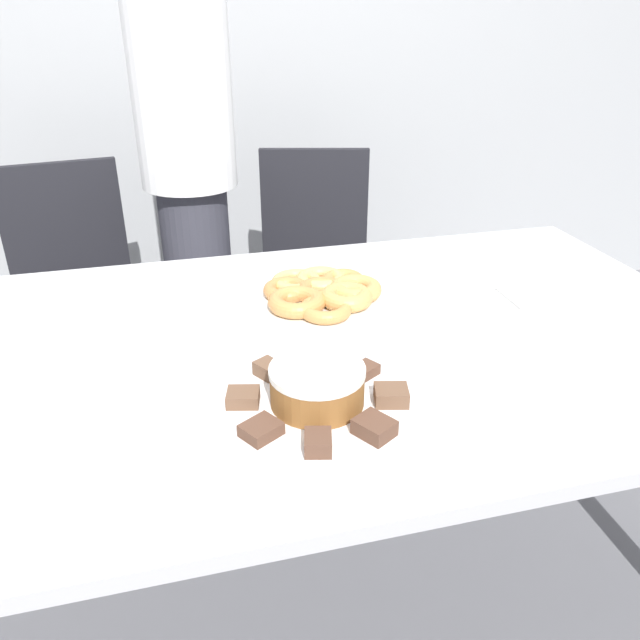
{
  "coord_description": "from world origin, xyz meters",
  "views": [
    {
      "loc": [
        -0.24,
        -1.12,
        1.35
      ],
      "look_at": [
        0.04,
        -0.03,
        0.78
      ],
      "focal_mm": 35.0,
      "sensor_mm": 36.0,
      "label": 1
    }
  ],
  "objects_px": {
    "plate_donuts": "(322,299)",
    "napkin": "(536,296)",
    "person_standing": "(189,169)",
    "frosted_cake": "(317,385)",
    "office_chair_left": "(80,310)",
    "plate_cake": "(317,405)",
    "office_chair_right": "(314,285)"
  },
  "relations": [
    {
      "from": "plate_donuts",
      "to": "napkin",
      "type": "bearing_deg",
      "value": -12.16
    },
    {
      "from": "person_standing",
      "to": "frosted_cake",
      "type": "relative_size",
      "value": 9.94
    },
    {
      "from": "person_standing",
      "to": "frosted_cake",
      "type": "height_order",
      "value": "person_standing"
    },
    {
      "from": "office_chair_left",
      "to": "plate_cake",
      "type": "xyz_separation_m",
      "value": [
        0.54,
        -1.17,
        0.3
      ]
    },
    {
      "from": "office_chair_left",
      "to": "napkin",
      "type": "bearing_deg",
      "value": -45.31
    },
    {
      "from": "person_standing",
      "to": "plate_cake",
      "type": "relative_size",
      "value": 4.69
    },
    {
      "from": "office_chair_left",
      "to": "frosted_cake",
      "type": "xyz_separation_m",
      "value": [
        0.54,
        -1.17,
        0.34
      ]
    },
    {
      "from": "office_chair_left",
      "to": "plate_cake",
      "type": "height_order",
      "value": "office_chair_left"
    },
    {
      "from": "office_chair_right",
      "to": "plate_cake",
      "type": "distance_m",
      "value": 1.24
    },
    {
      "from": "plate_cake",
      "to": "frosted_cake",
      "type": "bearing_deg",
      "value": 0.0
    },
    {
      "from": "plate_cake",
      "to": "person_standing",
      "type": "bearing_deg",
      "value": 96.22
    },
    {
      "from": "plate_donuts",
      "to": "plate_cake",
      "type": "bearing_deg",
      "value": -105.78
    },
    {
      "from": "office_chair_left",
      "to": "frosted_cake",
      "type": "distance_m",
      "value": 1.33
    },
    {
      "from": "plate_donuts",
      "to": "person_standing",
      "type": "bearing_deg",
      "value": 108.44
    },
    {
      "from": "office_chair_left",
      "to": "plate_cake",
      "type": "bearing_deg",
      "value": -74.32
    },
    {
      "from": "person_standing",
      "to": "office_chair_left",
      "type": "relative_size",
      "value": 1.86
    },
    {
      "from": "office_chair_left",
      "to": "plate_cake",
      "type": "relative_size",
      "value": 2.53
    },
    {
      "from": "plate_cake",
      "to": "napkin",
      "type": "height_order",
      "value": "plate_cake"
    },
    {
      "from": "office_chair_left",
      "to": "napkin",
      "type": "distance_m",
      "value": 1.48
    },
    {
      "from": "frosted_cake",
      "to": "plate_cake",
      "type": "bearing_deg",
      "value": 180.0
    },
    {
      "from": "frosted_cake",
      "to": "person_standing",
      "type": "bearing_deg",
      "value": 96.22
    },
    {
      "from": "person_standing",
      "to": "napkin",
      "type": "xyz_separation_m",
      "value": [
        0.75,
        -0.85,
        -0.16
      ]
    },
    {
      "from": "plate_donuts",
      "to": "napkin",
      "type": "xyz_separation_m",
      "value": [
        0.51,
        -0.11,
        -0.0
      ]
    },
    {
      "from": "person_standing",
      "to": "office_chair_left",
      "type": "xyz_separation_m",
      "value": [
        -0.41,
        0.01,
        -0.46
      ]
    },
    {
      "from": "office_chair_left",
      "to": "napkin",
      "type": "relative_size",
      "value": 5.8
    },
    {
      "from": "person_standing",
      "to": "plate_donuts",
      "type": "relative_size",
      "value": 4.66
    },
    {
      "from": "person_standing",
      "to": "office_chair_right",
      "type": "relative_size",
      "value": 1.86
    },
    {
      "from": "frosted_cake",
      "to": "office_chair_right",
      "type": "bearing_deg",
      "value": 76.23
    },
    {
      "from": "frosted_cake",
      "to": "napkin",
      "type": "distance_m",
      "value": 0.7
    },
    {
      "from": "person_standing",
      "to": "napkin",
      "type": "distance_m",
      "value": 1.15
    },
    {
      "from": "office_chair_right",
      "to": "frosted_cake",
      "type": "distance_m",
      "value": 1.25
    },
    {
      "from": "napkin",
      "to": "frosted_cake",
      "type": "bearing_deg",
      "value": -153.32
    }
  ]
}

